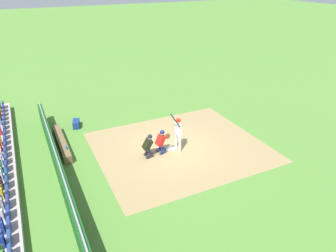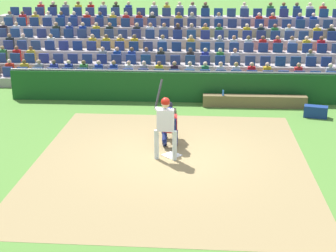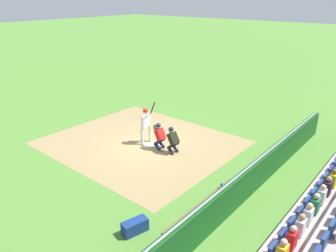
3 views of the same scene
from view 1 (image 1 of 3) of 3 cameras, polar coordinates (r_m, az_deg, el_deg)
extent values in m
plane|color=#4F8232|center=(16.23, 0.65, -4.26)|extent=(160.00, 160.00, 0.00)
cube|color=#957E52|center=(16.43, 2.20, -3.85)|extent=(7.58, 8.71, 0.01)
cube|color=white|center=(16.22, 0.65, -4.21)|extent=(0.62, 0.62, 0.02)
cylinder|color=silver|center=(16.22, 1.51, -2.55)|extent=(0.14, 0.14, 0.85)
cylinder|color=silver|center=(15.81, 2.20, -3.39)|extent=(0.14, 0.14, 0.85)
cube|color=silver|center=(15.66, 1.89, -0.64)|extent=(0.47, 0.27, 0.60)
sphere|color=#D5AB84|center=(15.46, 1.92, 0.85)|extent=(0.22, 0.22, 0.22)
sphere|color=#B11A0F|center=(15.44, 1.92, 1.05)|extent=(0.25, 0.25, 0.25)
cylinder|color=silver|center=(15.48, 1.90, 0.21)|extent=(0.49, 0.19, 0.14)
cylinder|color=silver|center=(15.33, 2.15, -0.07)|extent=(0.18, 0.16, 0.13)
cylinder|color=#232424|center=(15.09, 1.33, 1.06)|extent=(0.23, 0.49, 0.74)
sphere|color=black|center=(15.27, 2.14, -0.09)|extent=(0.06, 0.06, 0.06)
cylinder|color=navy|center=(15.96, -1.54, -4.20)|extent=(0.15, 0.39, 0.34)
cylinder|color=navy|center=(15.85, -1.55, -3.52)|extent=(0.15, 0.39, 0.33)
cylinder|color=navy|center=(15.72, -1.00, -4.72)|extent=(0.15, 0.39, 0.34)
cylinder|color=navy|center=(15.60, -1.00, -4.03)|extent=(0.15, 0.39, 0.33)
cube|color=red|center=(15.53, -1.42, -2.66)|extent=(0.44, 0.45, 0.60)
cube|color=navy|center=(15.58, -1.04, -2.56)|extent=(0.39, 0.24, 0.44)
sphere|color=tan|center=(15.40, -1.08, -1.39)|extent=(0.22, 0.22, 0.22)
cube|color=black|center=(15.40, -1.08, -1.39)|extent=(0.20, 0.12, 0.20)
sphere|color=navy|center=(15.37, -1.08, -1.19)|extent=(0.24, 0.24, 0.24)
cylinder|color=brown|center=(15.47, -0.11, -1.86)|extent=(0.08, 0.30, 0.30)
cylinder|color=red|center=(15.41, -0.63, -2.28)|extent=(0.17, 0.40, 0.22)
cylinder|color=black|center=(15.66, -3.93, -4.92)|extent=(0.16, 0.39, 0.34)
cylinder|color=black|center=(15.54, -3.96, -4.23)|extent=(0.16, 0.39, 0.33)
cylinder|color=black|center=(15.40, -3.53, -5.50)|extent=(0.16, 0.39, 0.34)
cylinder|color=black|center=(15.28, -3.55, -4.80)|extent=(0.16, 0.39, 0.33)
cube|color=black|center=(15.24, -3.83, -3.41)|extent=(0.45, 0.51, 0.60)
cube|color=black|center=(15.27, -3.43, -3.33)|extent=(0.40, 0.30, 0.42)
sphere|color=#CEB184|center=(15.11, -3.36, -2.17)|extent=(0.22, 0.22, 0.22)
cube|color=black|center=(15.11, -3.36, -2.17)|extent=(0.21, 0.15, 0.19)
sphere|color=black|center=(15.08, -3.37, -1.97)|extent=(0.24, 0.24, 0.24)
cube|color=#154B1B|center=(14.62, -19.65, -7.14)|extent=(13.24, 0.24, 1.15)
cylinder|color=gray|center=(14.31, -20.02, -5.07)|extent=(13.24, 0.07, 0.07)
cube|color=brown|center=(17.28, -19.11, -2.96)|extent=(3.87, 0.40, 0.44)
cylinder|color=blue|center=(16.09, -18.31, -3.78)|extent=(0.07, 0.07, 0.21)
cube|color=navy|center=(19.21, -16.63, 0.40)|extent=(0.87, 0.55, 0.41)
cube|color=#A39694|center=(14.88, -27.96, -10.03)|extent=(19.36, 1.02, 0.41)
cube|color=navy|center=(22.65, -28.22, 3.44)|extent=(0.44, 0.10, 0.42)
cube|color=navy|center=(22.03, -28.20, 2.86)|extent=(0.44, 0.10, 0.42)
cube|color=navy|center=(21.42, -28.17, 2.23)|extent=(0.44, 0.10, 0.42)
cube|color=navy|center=(20.81, -28.14, 1.57)|extent=(0.44, 0.10, 0.42)
cube|color=navy|center=(20.20, -28.11, 0.88)|extent=(0.44, 0.10, 0.42)
cube|color=navy|center=(19.60, -28.08, 0.13)|extent=(0.44, 0.10, 0.42)
cube|color=navy|center=(19.00, -28.05, -0.66)|extent=(0.44, 0.10, 0.42)
cube|color=navy|center=(18.40, -28.01, -1.50)|extent=(0.44, 0.10, 0.42)
cube|color=navy|center=(17.81, -27.97, -2.39)|extent=(0.44, 0.10, 0.42)
cube|color=navy|center=(17.22, -27.93, -3.35)|extent=(0.44, 0.10, 0.42)
cube|color=navy|center=(16.64, -27.89, -4.38)|extent=(0.44, 0.10, 0.42)
cube|color=navy|center=(16.06, -27.84, -5.48)|extent=(0.44, 0.10, 0.42)
cube|color=navy|center=(15.49, -27.79, -6.66)|extent=(0.44, 0.10, 0.42)
cube|color=navy|center=(14.92, -27.74, -7.93)|extent=(0.44, 0.10, 0.42)
cube|color=white|center=(14.92, -28.74, -7.95)|extent=(0.32, 0.22, 0.52)
cube|color=navy|center=(14.37, -27.68, -9.30)|extent=(0.44, 0.10, 0.42)
cube|color=#2E1D2C|center=(14.37, -28.72, -9.32)|extent=(0.32, 0.22, 0.52)
cube|color=navy|center=(13.82, -27.62, -10.78)|extent=(0.44, 0.10, 0.42)
cube|color=gold|center=(13.82, -28.71, -10.80)|extent=(0.32, 0.22, 0.52)
cube|color=navy|center=(13.28, -27.55, -12.38)|extent=(0.44, 0.10, 0.42)
cube|color=#94959D|center=(13.28, -28.69, -12.41)|extent=(0.32, 0.22, 0.52)
cube|color=navy|center=(12.76, -27.47, -14.11)|extent=(0.44, 0.10, 0.42)
cube|color=white|center=(12.76, -28.66, -14.14)|extent=(0.32, 0.22, 0.52)
cube|color=navy|center=(12.24, -27.38, -16.00)|extent=(0.44, 0.10, 0.42)
cube|color=navy|center=(12.24, -28.64, -16.02)|extent=(0.32, 0.22, 0.52)
cube|color=navy|center=(11.74, -27.29, -18.04)|extent=(0.44, 0.10, 0.42)
cube|color=navy|center=(11.74, -28.62, -18.07)|extent=(0.32, 0.22, 0.52)
camera|label=2|loc=(23.88, 30.97, 15.99)|focal=54.11mm
camera|label=3|loc=(23.23, -37.26, 17.79)|focal=35.26mm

